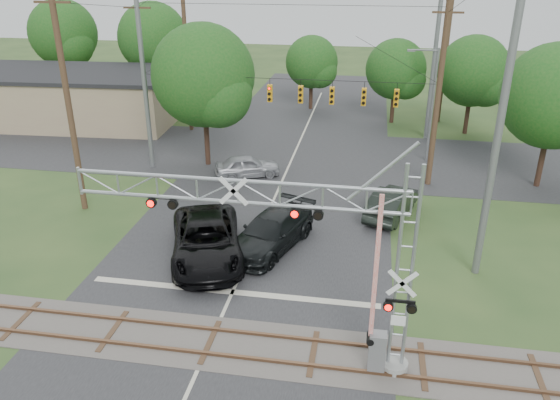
% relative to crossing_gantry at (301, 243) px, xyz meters
% --- Properties ---
extents(ground, '(160.00, 160.00, 0.00)m').
position_rel_crossing_gantry_xyz_m(ground, '(-3.53, -1.63, -4.88)').
color(ground, '#29421E').
rests_on(ground, ground).
extents(road_main, '(14.00, 90.00, 0.02)m').
position_rel_crossing_gantry_xyz_m(road_main, '(-3.53, 8.37, -4.87)').
color(road_main, '#262629').
rests_on(road_main, ground).
extents(road_cross, '(90.00, 12.00, 0.02)m').
position_rel_crossing_gantry_xyz_m(road_cross, '(-3.53, 22.37, -4.87)').
color(road_cross, '#262629').
rests_on(road_cross, ground).
extents(railroad_track, '(90.00, 3.20, 0.17)m').
position_rel_crossing_gantry_xyz_m(railroad_track, '(-3.53, 0.37, -4.85)').
color(railroad_track, '#514A46').
rests_on(railroad_track, ground).
extents(crossing_gantry, '(11.75, 1.01, 7.89)m').
position_rel_crossing_gantry_xyz_m(crossing_gantry, '(0.00, 0.00, 0.00)').
color(crossing_gantry, gray).
rests_on(crossing_gantry, ground).
extents(traffic_signal_span, '(19.34, 0.36, 11.50)m').
position_rel_crossing_gantry_xyz_m(traffic_signal_span, '(-2.67, 18.37, 0.84)').
color(traffic_signal_span, slate).
rests_on(traffic_signal_span, ground).
extents(pickup_black, '(5.34, 7.78, 1.98)m').
position_rel_crossing_gantry_xyz_m(pickup_black, '(-5.50, 6.64, -3.89)').
color(pickup_black, black).
rests_on(pickup_black, ground).
extents(car_dark, '(4.40, 6.59, 1.77)m').
position_rel_crossing_gantry_xyz_m(car_dark, '(-2.59, 8.23, -4.00)').
color(car_dark, black).
rests_on(car_dark, ground).
extents(sedan_silver, '(4.68, 3.29, 1.48)m').
position_rel_crossing_gantry_xyz_m(sedan_silver, '(-5.99, 17.69, -4.14)').
color(sedan_silver, '#929399').
rests_on(sedan_silver, ground).
extents(suv_dark, '(3.28, 5.27, 1.64)m').
position_rel_crossing_gantry_xyz_m(suv_dark, '(3.50, 13.08, -4.06)').
color(suv_dark, black).
rests_on(suv_dark, ground).
extents(commercial_building, '(19.68, 10.80, 4.49)m').
position_rel_crossing_gantry_xyz_m(commercial_building, '(-24.65, 28.42, -2.63)').
color(commercial_building, gray).
rests_on(commercial_building, ground).
extents(streetlight, '(2.15, 0.22, 8.05)m').
position_rel_crossing_gantry_xyz_m(streetlight, '(6.02, 22.97, -0.38)').
color(streetlight, slate).
rests_on(streetlight, ground).
extents(utility_poles, '(24.36, 26.76, 14.46)m').
position_rel_crossing_gantry_xyz_m(utility_poles, '(-0.98, 21.28, 1.67)').
color(utility_poles, '#412E1E').
rests_on(utility_poles, ground).
extents(treeline, '(56.32, 26.10, 9.85)m').
position_rel_crossing_gantry_xyz_m(treeline, '(-6.21, 30.88, 0.87)').
color(treeline, '#322016').
rests_on(treeline, ground).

